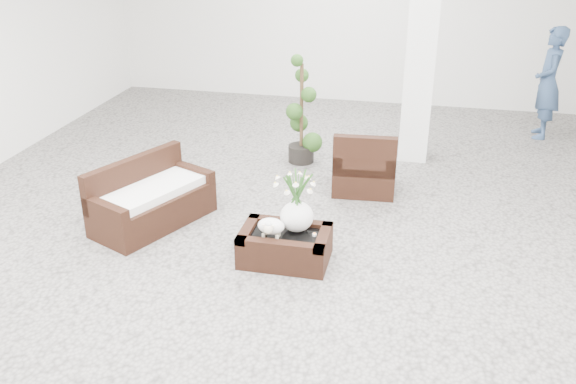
% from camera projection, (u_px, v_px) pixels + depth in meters
% --- Properties ---
extents(ground, '(11.00, 11.00, 0.00)m').
position_uv_depth(ground, '(290.00, 239.00, 6.92)').
color(ground, gray).
rests_on(ground, ground).
extents(column, '(0.40, 0.40, 3.50)m').
position_uv_depth(column, '(423.00, 36.00, 8.44)').
color(column, white).
rests_on(column, ground).
extents(coffee_table, '(0.90, 0.60, 0.31)m').
position_uv_depth(coffee_table, '(285.00, 247.00, 6.46)').
color(coffee_table, '#341A0F').
rests_on(coffee_table, ground).
extents(sheep_figurine, '(0.28, 0.23, 0.21)m').
position_uv_depth(sheep_figurine, '(271.00, 228.00, 6.28)').
color(sheep_figurine, white).
rests_on(sheep_figurine, coffee_table).
extents(planter_narcissus, '(0.44, 0.44, 0.80)m').
position_uv_depth(planter_narcissus, '(297.00, 195.00, 6.29)').
color(planter_narcissus, white).
rests_on(planter_narcissus, coffee_table).
extents(tealight, '(0.04, 0.04, 0.03)m').
position_uv_depth(tealight, '(314.00, 234.00, 6.34)').
color(tealight, white).
rests_on(tealight, coffee_table).
extents(armchair, '(0.82, 0.79, 0.82)m').
position_uv_depth(armchair, '(365.00, 159.00, 7.98)').
color(armchair, '#341A0F').
rests_on(armchair, ground).
extents(loveseat, '(1.19, 1.55, 0.75)m').
position_uv_depth(loveseat, '(152.00, 194.00, 7.12)').
color(loveseat, '#341A0F').
rests_on(loveseat, ground).
extents(topiary, '(0.40, 0.40, 1.51)m').
position_uv_depth(topiary, '(302.00, 111.00, 8.70)').
color(topiary, '#214014').
rests_on(topiary, ground).
extents(shopper, '(0.42, 0.63, 1.72)m').
position_uv_depth(shopper, '(548.00, 83.00, 9.64)').
color(shopper, '#31486D').
rests_on(shopper, ground).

